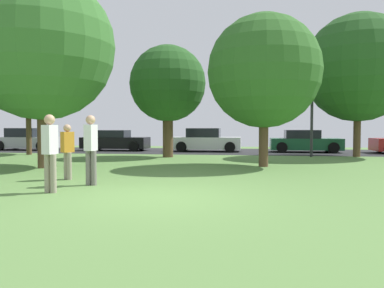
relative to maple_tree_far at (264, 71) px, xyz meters
The scene contains 15 objects.
ground_plane 8.19m from the maple_tree_far, 109.51° to the right, with size 44.00×44.00×0.00m, color #5B8442.
road_strip 10.07m from the maple_tree_far, 105.14° to the left, with size 44.00×6.40×0.01m, color #28282B.
maple_tree_far is the anchor object (origin of this frame).
oak_tree_right 8.33m from the maple_tree_far, 168.14° to the right, with size 5.39×5.39×7.15m.
birch_tree_lone 7.58m from the maple_tree_far, 49.21° to the left, with size 5.46×5.46×7.25m.
maple_tree_near 6.15m from the maple_tree_far, 138.46° to the left, with size 3.83×3.83×5.62m.
oak_tree_center 13.43m from the maple_tree_far, 159.59° to the left, with size 4.87×4.87×7.01m.
person_thrower 7.79m from the maple_tree_far, 141.60° to the right, with size 0.36×0.39×1.59m.
person_bystander 8.78m from the maple_tree_far, 127.14° to the right, with size 0.30×0.35×1.79m.
person_walking 7.60m from the maple_tree_far, 130.14° to the right, with size 0.30×0.35×1.81m.
parked_car_silver 17.73m from the maple_tree_far, 150.19° to the left, with size 4.16×1.93×1.45m.
parked_car_black 13.18m from the maple_tree_far, 135.59° to the left, with size 4.24×1.94×1.32m.
parked_car_white 9.92m from the maple_tree_far, 109.66° to the left, with size 4.20×2.04×1.45m.
parked_car_green 9.99m from the maple_tree_far, 72.87° to the left, with size 4.18×2.04×1.34m.
street_lamp_post 6.04m from the maple_tree_far, 63.71° to the left, with size 0.14×0.14×4.50m, color #2D2D33.
Camera 1 is at (1.88, -7.89, 1.50)m, focal length 35.75 mm.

